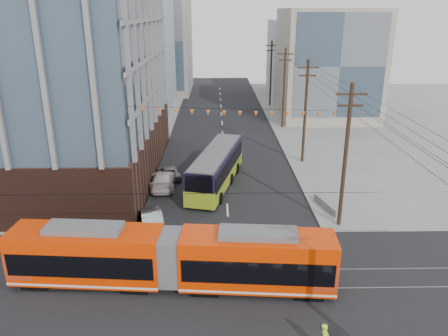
{
  "coord_description": "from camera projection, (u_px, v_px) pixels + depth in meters",
  "views": [
    {
      "loc": [
        -0.94,
        -18.97,
        15.64
      ],
      "look_at": [
        -0.37,
        10.29,
        5.07
      ],
      "focal_mm": 35.0,
      "sensor_mm": 36.0,
      "label": 1
    }
  ],
  "objects": [
    {
      "name": "jersey_barrier",
      "position": [
        327.0,
        206.0,
        36.24
      ],
      "size": [
        1.74,
        3.8,
        0.74
      ],
      "primitive_type": "cube",
      "rotation": [
        0.0,
        0.0,
        0.25
      ],
      "color": "slate",
      "rests_on": "ground"
    },
    {
      "name": "ground",
      "position": [
        235.0,
        323.0,
        23.17
      ],
      "size": [
        160.0,
        160.0,
        0.0
      ],
      "primitive_type": "plane",
      "color": "slate"
    },
    {
      "name": "bg_bldg_nw_far",
      "position": [
        150.0,
        41.0,
        87.22
      ],
      "size": [
        16.0,
        18.0,
        20.0
      ],
      "primitive_type": "cube",
      "color": "gray",
      "rests_on": "ground"
    },
    {
      "name": "bg_bldg_ne_far",
      "position": [
        312.0,
        58.0,
        85.07
      ],
      "size": [
        16.0,
        16.0,
        14.0
      ],
      "primitive_type": "cube",
      "color": "#8C99A5",
      "rests_on": "ground"
    },
    {
      "name": "bg_bldg_nw_near",
      "position": [
        113.0,
        55.0,
        68.7
      ],
      "size": [
        18.0,
        16.0,
        18.0
      ],
      "primitive_type": "cube",
      "color": "#8C99A5",
      "rests_on": "ground"
    },
    {
      "name": "streetcar",
      "position": [
        171.0,
        258.0,
        25.82
      ],
      "size": [
        19.32,
        4.27,
        3.69
      ],
      "primitive_type": null,
      "rotation": [
        0.0,
        0.0,
        -0.08
      ],
      "color": "red",
      "rests_on": "ground"
    },
    {
      "name": "parked_car_silver",
      "position": [
        152.0,
        219.0,
        33.19
      ],
      "size": [
        2.49,
        4.67,
        1.46
      ],
      "primitive_type": "imported",
      "rotation": [
        0.0,
        0.0,
        3.36
      ],
      "color": "#9CA4AE",
      "rests_on": "ground"
    },
    {
      "name": "parked_car_white",
      "position": [
        163.0,
        180.0,
        40.77
      ],
      "size": [
        2.38,
        5.37,
        1.53
      ],
      "primitive_type": "imported",
      "rotation": [
        0.0,
        0.0,
        3.19
      ],
      "color": "silver",
      "rests_on": "ground"
    },
    {
      "name": "parked_car_grey",
      "position": [
        168.0,
        172.0,
        43.19
      ],
      "size": [
        3.13,
        4.64,
        1.18
      ],
      "primitive_type": "imported",
      "rotation": [
        0.0,
        0.0,
        3.44
      ],
      "color": "slate",
      "rests_on": "ground"
    },
    {
      "name": "bg_bldg_ne_near",
      "position": [
        327.0,
        64.0,
        65.89
      ],
      "size": [
        14.0,
        14.0,
        16.0
      ],
      "primitive_type": "cube",
      "color": "gray",
      "rests_on": "ground"
    },
    {
      "name": "city_bus",
      "position": [
        216.0,
        168.0,
        41.0
      ],
      "size": [
        5.49,
        12.61,
        3.49
      ],
      "primitive_type": null,
      "rotation": [
        0.0,
        0.0,
        -0.24
      ],
      "color": "black",
      "rests_on": "ground"
    },
    {
      "name": "utility_pole_far",
      "position": [
        271.0,
        74.0,
        74.12
      ],
      "size": [
        0.3,
        0.3,
        11.0
      ],
      "primitive_type": "cylinder",
      "color": "black",
      "rests_on": "ground"
    }
  ]
}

